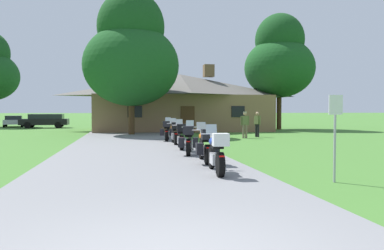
% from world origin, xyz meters
% --- Properties ---
extents(ground_plane, '(500.00, 500.00, 0.00)m').
position_xyz_m(ground_plane, '(0.00, 20.00, 0.00)').
color(ground_plane, '#42752D').
extents(asphalt_driveway, '(6.40, 80.00, 0.06)m').
position_xyz_m(asphalt_driveway, '(0.00, 18.00, 0.03)').
color(asphalt_driveway, slate).
rests_on(asphalt_driveway, ground).
extents(motorcycle_blue_nearest_to_camera, '(0.66, 2.08, 1.30)m').
position_xyz_m(motorcycle_blue_nearest_to_camera, '(1.93, 5.91, 0.62)').
color(motorcycle_blue_nearest_to_camera, black).
rests_on(motorcycle_blue_nearest_to_camera, asphalt_driveway).
extents(motorcycle_orange_second_in_row, '(0.78, 2.08, 1.30)m').
position_xyz_m(motorcycle_orange_second_in_row, '(2.07, 8.06, 0.61)').
color(motorcycle_orange_second_in_row, black).
rests_on(motorcycle_orange_second_in_row, asphalt_driveway).
extents(motorcycle_green_third_in_row, '(0.99, 2.06, 1.30)m').
position_xyz_m(motorcycle_green_third_in_row, '(1.93, 10.50, 0.61)').
color(motorcycle_green_third_in_row, black).
rests_on(motorcycle_green_third_in_row, asphalt_driveway).
extents(motorcycle_orange_fourth_in_row, '(0.66, 2.08, 1.30)m').
position_xyz_m(motorcycle_orange_fourth_in_row, '(1.93, 12.73, 0.62)').
color(motorcycle_orange_fourth_in_row, black).
rests_on(motorcycle_orange_fourth_in_row, asphalt_driveway).
extents(motorcycle_orange_fifth_in_row, '(0.66, 2.08, 1.30)m').
position_xyz_m(motorcycle_orange_fifth_in_row, '(1.99, 15.30, 0.62)').
color(motorcycle_orange_fifth_in_row, black).
rests_on(motorcycle_orange_fifth_in_row, asphalt_driveway).
extents(motorcycle_white_farthest_in_row, '(0.93, 2.07, 1.30)m').
position_xyz_m(motorcycle_white_farthest_in_row, '(1.84, 17.48, 0.61)').
color(motorcycle_white_farthest_in_row, black).
rests_on(motorcycle_white_farthest_in_row, asphalt_driveway).
extents(stone_lodge, '(15.54, 9.21, 5.90)m').
position_xyz_m(stone_lodge, '(4.37, 30.17, 2.57)').
color(stone_lodge, brown).
rests_on(stone_lodge, ground).
extents(bystander_olive_shirt_near_lodge, '(0.36, 0.49, 1.67)m').
position_xyz_m(bystander_olive_shirt_near_lodge, '(8.13, 20.24, 0.93)').
color(bystander_olive_shirt_near_lodge, black).
rests_on(bystander_olive_shirt_near_lodge, ground).
extents(bystander_olive_shirt_beside_signpost, '(0.55, 0.25, 1.69)m').
position_xyz_m(bystander_olive_shirt_beside_signpost, '(7.01, 19.39, 0.95)').
color(bystander_olive_shirt_beside_signpost, '#75664C').
rests_on(bystander_olive_shirt_beside_signpost, ground).
extents(metal_signpost_roadside, '(0.36, 0.06, 2.14)m').
position_xyz_m(metal_signpost_roadside, '(4.54, 4.44, 1.35)').
color(metal_signpost_roadside, '#9EA0A5').
rests_on(metal_signpost_roadside, ground).
extents(tree_by_lodge_front, '(6.77, 6.77, 10.20)m').
position_xyz_m(tree_by_lodge_front, '(-0.03, 23.70, 5.77)').
color(tree_by_lodge_front, '#422D19').
rests_on(tree_by_lodge_front, ground).
extents(tree_right_of_lodge, '(6.48, 6.48, 10.73)m').
position_xyz_m(tree_right_of_lodge, '(13.71, 30.03, 6.48)').
color(tree_right_of_lodge, '#422D19').
rests_on(tree_right_of_lodge, ground).
extents(parked_black_suv_far_left, '(4.61, 1.94, 1.40)m').
position_xyz_m(parked_black_suv_far_left, '(-8.40, 36.73, 0.78)').
color(parked_black_suv_far_left, black).
rests_on(parked_black_suv_far_left, ground).
extents(parked_silver_sedan_far_left, '(2.64, 4.48, 1.20)m').
position_xyz_m(parked_silver_sedan_far_left, '(-12.25, 40.10, 0.64)').
color(parked_silver_sedan_far_left, '#ADAFB7').
rests_on(parked_silver_sedan_far_left, ground).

